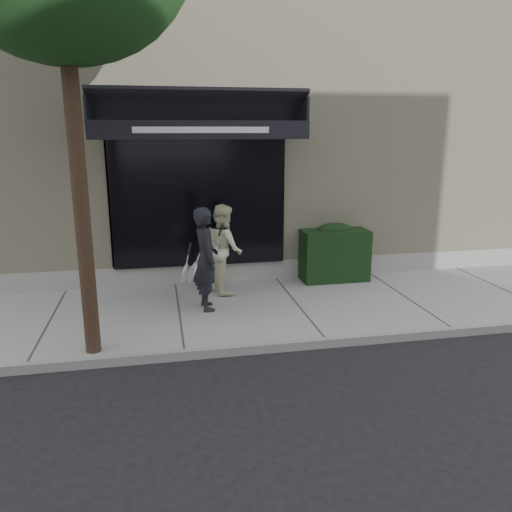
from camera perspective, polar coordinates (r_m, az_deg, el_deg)
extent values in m
plane|color=black|center=(8.67, 4.64, -6.15)|extent=(80.00, 80.00, 0.00)
cube|color=#999994|center=(8.65, 4.64, -5.77)|extent=(20.00, 3.00, 0.12)
cube|color=gray|center=(7.27, 8.00, -9.77)|extent=(20.00, 0.10, 0.14)
cube|color=beige|center=(13.01, -1.25, 13.08)|extent=(14.00, 7.00, 5.50)
cube|color=gray|center=(10.16, 2.06, -1.55)|extent=(14.02, 0.42, 0.50)
cube|color=black|center=(9.47, -6.58, 6.79)|extent=(3.20, 0.30, 2.60)
cube|color=gray|center=(9.62, -16.25, 6.43)|extent=(0.08, 0.40, 2.60)
cube|color=gray|center=(9.87, 2.71, 7.17)|extent=(0.08, 0.40, 2.60)
cube|color=gray|center=(9.54, -6.89, 14.91)|extent=(3.36, 0.40, 0.12)
cube|color=black|center=(8.85, -6.57, 16.66)|extent=(3.60, 1.03, 0.55)
cube|color=black|center=(8.34, -6.19, 14.14)|extent=(3.60, 0.05, 0.30)
cube|color=white|center=(8.31, -6.17, 14.14)|extent=(2.20, 0.01, 0.10)
cube|color=black|center=(8.87, -18.52, 15.52)|extent=(0.04, 1.00, 0.45)
cube|color=black|center=(9.17, 5.06, 16.11)|extent=(0.04, 1.00, 0.45)
cube|color=black|center=(9.95, 8.86, 0.16)|extent=(1.30, 0.70, 1.00)
ellipsoid|color=black|center=(9.84, 8.97, 2.98)|extent=(0.71, 0.38, 0.27)
cylinder|color=black|center=(6.60, -19.56, 8.10)|extent=(0.20, 0.20, 4.80)
imported|color=black|center=(8.16, -5.76, -0.33)|extent=(0.47, 0.66, 1.70)
torus|color=silver|center=(7.88, -7.30, -1.86)|extent=(0.17, 0.31, 0.29)
cylinder|color=silver|center=(7.88, -7.30, -1.86)|extent=(0.13, 0.28, 0.25)
cylinder|color=silver|center=(7.88, -7.30, -1.86)|extent=(0.17, 0.03, 0.09)
cylinder|color=black|center=(7.88, -7.30, -1.86)|extent=(0.20, 0.05, 0.11)
torus|color=silver|center=(7.84, -8.20, -2.09)|extent=(0.18, 0.32, 0.30)
cylinder|color=silver|center=(7.84, -8.20, -2.09)|extent=(0.14, 0.28, 0.26)
cylinder|color=silver|center=(7.84, -8.20, -2.09)|extent=(0.18, 0.07, 0.06)
cylinder|color=black|center=(7.84, -8.20, -2.09)|extent=(0.20, 0.09, 0.08)
imported|color=beige|center=(9.03, -3.72, 0.86)|extent=(0.77, 0.90, 1.62)
torus|color=silver|center=(8.70, -4.84, 0.30)|extent=(0.12, 0.31, 0.30)
cylinder|color=silver|center=(8.70, -4.84, 0.30)|extent=(0.09, 0.27, 0.26)
cylinder|color=silver|center=(8.70, -4.84, 0.30)|extent=(0.18, 0.03, 0.07)
cylinder|color=black|center=(8.70, -4.84, 0.30)|extent=(0.20, 0.04, 0.09)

